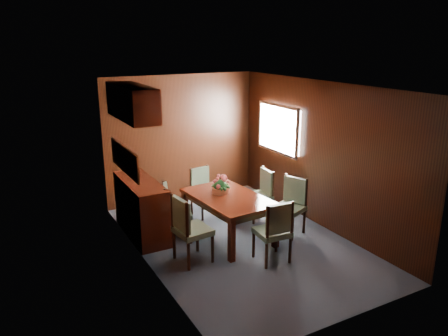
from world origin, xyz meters
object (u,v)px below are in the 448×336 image
chair_left_near (188,226)px  chair_right_near (291,202)px  dining_table (228,202)px  flower_centerpiece (220,184)px  sideboard (141,208)px  chair_head (275,229)px

chair_left_near → chair_right_near: size_ratio=1.07×
chair_left_near → dining_table: bearing=110.0°
dining_table → flower_centerpiece: flower_centerpiece is taller
sideboard → chair_left_near: bearing=-76.8°
chair_left_near → chair_right_near: bearing=87.5°
sideboard → flower_centerpiece: size_ratio=4.70×
chair_head → chair_right_near: bearing=44.6°
dining_table → chair_left_near: (-0.88, -0.43, -0.05)m
chair_right_near → dining_table: bearing=51.1°
chair_left_near → chair_right_near: 1.86m
sideboard → dining_table: 1.39m
dining_table → chair_left_near: bearing=-158.8°
sideboard → chair_right_near: bearing=-26.6°
dining_table → chair_head: 1.03m
sideboard → flower_centerpiece: 1.31m
chair_right_near → sideboard: bearing=42.0°
sideboard → flower_centerpiece: flower_centerpiece is taller
chair_right_near → chair_head: size_ratio=1.00×
chair_left_near → chair_right_near: chair_left_near is taller
chair_right_near → flower_centerpiece: 1.18m
flower_centerpiece → sideboard: bearing=153.4°
dining_table → chair_right_near: size_ratio=1.68×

